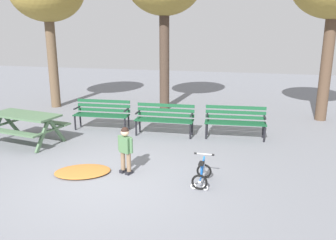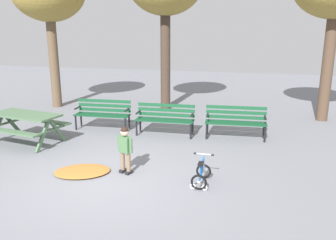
# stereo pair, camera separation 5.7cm
# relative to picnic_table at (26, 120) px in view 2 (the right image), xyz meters

# --- Properties ---
(ground) EXTENTS (36.00, 36.00, 0.00)m
(ground) POSITION_rel_picnic_table_xyz_m (2.92, -1.71, -0.59)
(ground) COLOR slate
(picnic_table) EXTENTS (2.00, 1.63, 0.79)m
(picnic_table) POSITION_rel_picnic_table_xyz_m (0.00, 0.00, 0.00)
(picnic_table) COLOR #4C6B4C
(picnic_table) RESTS_ON ground
(park_bench_far_left) EXTENTS (1.63, 0.55, 0.85)m
(park_bench_far_left) POSITION_rel_picnic_table_xyz_m (1.36, 1.66, -0.08)
(park_bench_far_left) COLOR #144728
(park_bench_far_left) RESTS_ON ground
(park_bench_left) EXTENTS (1.62, 0.52, 0.85)m
(park_bench_left) POSITION_rel_picnic_table_xyz_m (3.27, 1.55, -0.08)
(park_bench_left) COLOR #144728
(park_bench_left) RESTS_ON ground
(park_bench_right) EXTENTS (1.63, 0.57, 0.85)m
(park_bench_right) POSITION_rel_picnic_table_xyz_m (5.16, 1.74, -0.08)
(park_bench_right) COLOR #144728
(park_bench_right) RESTS_ON ground
(child_standing) EXTENTS (0.35, 0.24, 0.98)m
(child_standing) POSITION_rel_picnic_table_xyz_m (3.16, -1.21, -0.02)
(child_standing) COLOR #7F664C
(child_standing) RESTS_ON ground
(kids_bicycle) EXTENTS (0.39, 0.56, 0.54)m
(kids_bicycle) POSITION_rel_picnic_table_xyz_m (4.73, -1.34, -0.39)
(kids_bicycle) COLOR black
(kids_bicycle) RESTS_ON ground
(leaf_pile) EXTENTS (1.34, 1.16, 0.07)m
(leaf_pile) POSITION_rel_picnic_table_xyz_m (2.30, -1.42, -0.56)
(leaf_pile) COLOR #B26B2D
(leaf_pile) RESTS_ON ground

